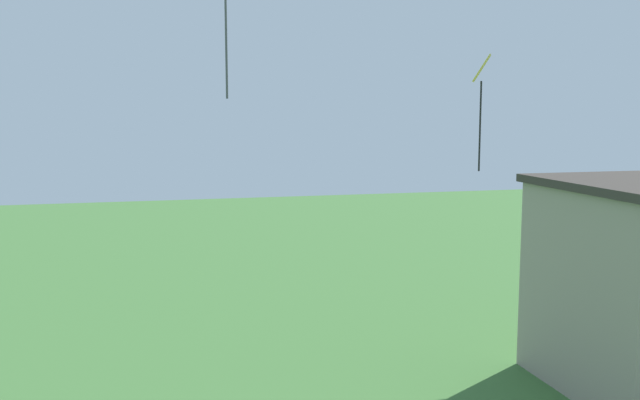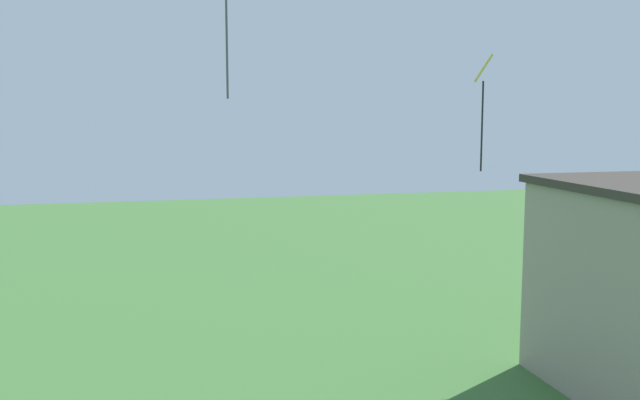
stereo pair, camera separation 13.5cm
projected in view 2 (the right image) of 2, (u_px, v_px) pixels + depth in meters
The scene contains 1 object.
kite_yellow_diamond at pixel (483, 90), 19.16m from camera, with size 0.70×0.76×3.14m.
Camera 2 is at (-3.51, -4.50, 8.07)m, focal length 40.00 mm.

